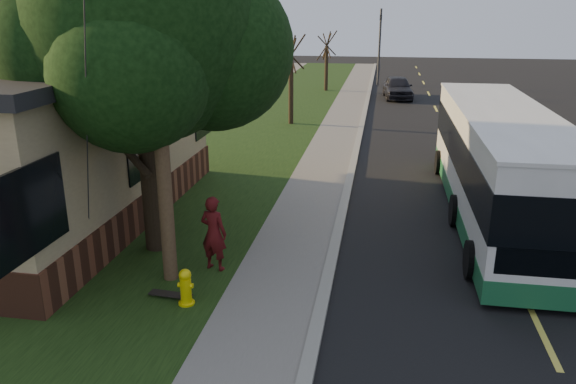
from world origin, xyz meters
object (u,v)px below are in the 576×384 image
object	(u,v)px
utility_pole	(155,59)
bare_tree_near	(291,81)
traffic_signal	(380,42)
skateboarder	(214,233)
skateboard_spare	(171,295)
distant_car	(398,87)
leafy_tree	(145,27)
bare_tree_far	(326,62)
dumpster	(82,175)
transit_bus	(499,161)
fire_hydrant	(186,287)

from	to	relation	value
utility_pole	bare_tree_near	bearing A→B (deg)	90.66
traffic_signal	skateboarder	bearing A→B (deg)	-95.29
bare_tree_near	skateboard_spare	distance (m)	17.94
skateboard_spare	distant_car	world-z (taller)	distant_car
leafy_tree	bare_tree_far	world-z (taller)	leafy_tree
leafy_tree	dumpster	bearing A→B (deg)	138.51
utility_pole	leafy_tree	xyz separation A→B (m)	(-0.87, 1.66, 0.54)
leafy_tree	bare_tree_near	size ratio (longest dim) A/B	1.81
leafy_tree	distant_car	distance (m)	26.06
leafy_tree	dumpster	world-z (taller)	leafy_tree
bare_tree_far	traffic_signal	world-z (taller)	traffic_signal
skateboarder	transit_bus	bearing A→B (deg)	-130.30
bare_tree_near	traffic_signal	world-z (taller)	traffic_signal
skateboarder	utility_pole	bearing A→B (deg)	51.45
leafy_tree	transit_bus	world-z (taller)	leafy_tree
bare_tree_far	traffic_signal	bearing A→B (deg)	48.81
leafy_tree	transit_bus	bearing A→B (deg)	23.31
leafy_tree	traffic_signal	xyz separation A→B (m)	(4.67, 31.35, -2.00)
bare_tree_near	distant_car	xyz separation A→B (m)	(5.35, 9.61, -1.44)
utility_pole	bare_tree_far	distance (m)	29.13
bare_tree_far	transit_bus	distance (m)	24.82
dumpster	distant_car	xyz separation A→B (m)	(9.97, 21.47, 0.09)
dumpster	skateboarder	bearing A→B (deg)	-38.99
bare_tree_far	leafy_tree	bearing A→B (deg)	-92.45
fire_hydrant	skateboard_spare	distance (m)	0.53
bare_tree_far	dumpster	bearing A→B (deg)	-102.10
transit_bus	skateboard_spare	world-z (taller)	transit_bus
leafy_tree	dumpster	distance (m)	6.96
traffic_signal	utility_pole	bearing A→B (deg)	-96.58
leafy_tree	bare_tree_far	distance (m)	27.56
skateboard_spare	distant_car	xyz separation A→B (m)	(4.85, 27.42, 0.57)
dumpster	utility_pole	bearing A→B (deg)	-46.92
transit_bus	skateboard_spare	xyz separation A→B (m)	(-7.16, -6.06, -1.46)
leafy_tree	dumpster	xyz separation A→B (m)	(-3.95, 3.49, -4.55)
traffic_signal	transit_bus	bearing A→B (deg)	-82.47
fire_hydrant	leafy_tree	distance (m)	5.65
utility_pole	bare_tree_far	xyz separation A→B (m)	(0.31, 29.01, -2.63)
utility_pole	traffic_signal	bearing A→B (deg)	83.42
bare_tree_near	bare_tree_far	xyz separation A→B (m)	(0.50, 12.00, -0.15)
fire_hydrant	distant_car	bearing A→B (deg)	80.84
bare_tree_far	skateboard_spare	world-z (taller)	bare_tree_far
bare_tree_near	bare_tree_far	bearing A→B (deg)	87.61
bare_tree_far	skateboard_spare	bearing A→B (deg)	-89.99
traffic_signal	skateboard_spare	bearing A→B (deg)	-95.90
fire_hydrant	bare_tree_far	bearing A→B (deg)	90.76
utility_pole	dumpster	size ratio (longest dim) A/B	5.68
leafy_tree	skateboard_spare	size ratio (longest dim) A/B	8.71
fire_hydrant	skateboard_spare	bearing A→B (deg)	154.96
transit_bus	skateboard_spare	distance (m)	9.49
fire_hydrant	bare_tree_near	xyz separation A→B (m)	(-0.90, 18.00, 1.72)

